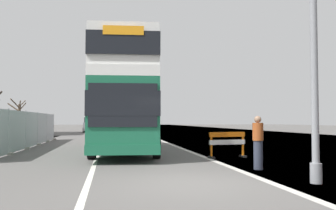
{
  "coord_description": "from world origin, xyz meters",
  "views": [
    {
      "loc": [
        -1.93,
        -8.95,
        1.54
      ],
      "look_at": [
        0.48,
        6.35,
        2.2
      ],
      "focal_mm": 39.76,
      "sensor_mm": 36.0,
      "label": 1
    }
  ],
  "objects": [
    {
      "name": "ground",
      "position": [
        0.55,
        0.15,
        -0.05
      ],
      "size": [
        140.0,
        280.0,
        0.1
      ],
      "color": "#565451"
    },
    {
      "name": "double_decker_bus",
      "position": [
        -1.1,
        9.72,
        2.69
      ],
      "size": [
        3.39,
        11.59,
        5.06
      ],
      "color": "#196042",
      "rests_on": "ground"
    },
    {
      "name": "lamppost_foreground",
      "position": [
        3.1,
        -0.42,
        4.16
      ],
      "size": [
        0.29,
        0.7,
        8.79
      ],
      "color": "gray",
      "rests_on": "ground"
    },
    {
      "name": "roadworks_barrier",
      "position": [
        2.92,
        6.0,
        0.66
      ],
      "size": [
        1.67,
        0.73,
        1.07
      ],
      "color": "orange",
      "rests_on": "ground"
    },
    {
      "name": "construction_site_fence",
      "position": [
        -6.42,
        13.75,
        1.0
      ],
      "size": [
        0.44,
        17.2,
        2.09
      ],
      "color": "#A8AAAD",
      "rests_on": "ground"
    },
    {
      "name": "car_oncoming_near",
      "position": [
        -0.66,
        25.83,
        1.0
      ],
      "size": [
        1.95,
        3.95,
        2.13
      ],
      "color": "silver",
      "rests_on": "ground"
    },
    {
      "name": "car_receding_mid",
      "position": [
        -0.71,
        33.59,
        0.98
      ],
      "size": [
        1.95,
        4.2,
        2.1
      ],
      "color": "navy",
      "rests_on": "ground"
    },
    {
      "name": "car_receding_far",
      "position": [
        -4.45,
        42.67,
        0.95
      ],
      "size": [
        2.0,
        4.35,
        2.03
      ],
      "color": "gray",
      "rests_on": "ground"
    },
    {
      "name": "bare_tree_far_verge_mid",
      "position": [
        -15.95,
        51.83,
        2.57
      ],
      "size": [
        2.95,
        2.99,
        4.94
      ],
      "color": "#4C3D2D",
      "rests_on": "ground"
    },
    {
      "name": "pedestrian_at_kerb",
      "position": [
        2.73,
        2.29,
        0.85
      ],
      "size": [
        0.34,
        0.34,
        1.7
      ],
      "color": "#2D3342",
      "rests_on": "ground"
    }
  ]
}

